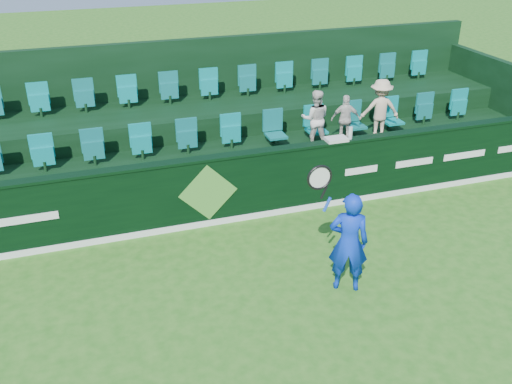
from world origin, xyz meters
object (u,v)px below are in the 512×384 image
object	(u,v)px
towel	(336,139)
drinks_bottle	(350,133)
spectator_middle	(346,119)
spectator_left	(315,119)
tennis_player	(348,241)
spectator_right	(380,109)

from	to	relation	value
towel	drinks_bottle	world-z (taller)	drinks_bottle
spectator_middle	towel	xyz separation A→B (m)	(-0.75, -1.12, 0.06)
spectator_left	drinks_bottle	xyz separation A→B (m)	(0.24, -1.12, 0.06)
towel	tennis_player	bearing A→B (deg)	-111.09
spectator_middle	drinks_bottle	size ratio (longest dim) A/B	4.27
tennis_player	spectator_middle	xyz separation A→B (m)	(1.76, 3.75, 0.48)
tennis_player	spectator_middle	bearing A→B (deg)	64.78
spectator_left	spectator_right	xyz separation A→B (m)	(1.51, 0.00, 0.05)
tennis_player	towel	size ratio (longest dim) A/B	5.51
tennis_player	spectator_left	distance (m)	3.94
tennis_player	spectator_left	bearing A→B (deg)	74.15
spectator_middle	towel	distance (m)	1.35
towel	spectator_left	bearing A→B (deg)	87.41
spectator_right	drinks_bottle	size ratio (longest dim) A/B	5.36
spectator_left	drinks_bottle	world-z (taller)	spectator_left
spectator_middle	tennis_player	bearing A→B (deg)	82.56
tennis_player	drinks_bottle	size ratio (longest dim) A/B	9.37
spectator_middle	towel	world-z (taller)	spectator_middle
spectator_right	drinks_bottle	distance (m)	1.69
spectator_left	spectator_middle	distance (m)	0.71
tennis_player	spectator_middle	world-z (taller)	tennis_player
spectator_right	drinks_bottle	xyz separation A→B (m)	(-1.26, -1.12, 0.02)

